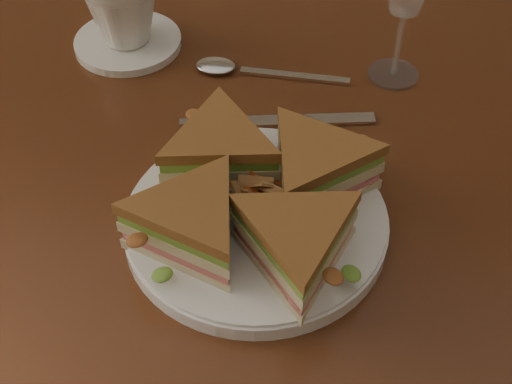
# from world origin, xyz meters

# --- Properties ---
(table) EXTENTS (1.20, 0.80, 0.75)m
(table) POSITION_xyz_m (0.00, 0.00, 0.65)
(table) COLOR #36190C
(table) RESTS_ON ground
(plate) EXTENTS (0.25, 0.25, 0.02)m
(plate) POSITION_xyz_m (0.03, -0.07, 0.76)
(plate) COLOR white
(plate) RESTS_ON table
(sandwich_wedges) EXTENTS (0.28, 0.28, 0.06)m
(sandwich_wedges) POSITION_xyz_m (0.03, -0.07, 0.80)
(sandwich_wedges) COLOR beige
(sandwich_wedges) RESTS_ON plate
(crisps_mound) EXTENTS (0.09, 0.09, 0.05)m
(crisps_mound) POSITION_xyz_m (0.03, -0.07, 0.79)
(crisps_mound) COLOR #B94B17
(crisps_mound) RESTS_ON plate
(spoon) EXTENTS (0.18, 0.03, 0.01)m
(spoon) POSITION_xyz_m (-0.03, 0.17, 0.75)
(spoon) COLOR silver
(spoon) RESTS_ON table
(knife) EXTENTS (0.21, 0.05, 0.00)m
(knife) POSITION_xyz_m (0.03, 0.09, 0.75)
(knife) COLOR silver
(knife) RESTS_ON table
(saucer) EXTENTS (0.13, 0.13, 0.01)m
(saucer) POSITION_xyz_m (-0.17, 0.21, 0.76)
(saucer) COLOR white
(saucer) RESTS_ON table
(coffee_cup) EXTENTS (0.10, 0.10, 0.09)m
(coffee_cup) POSITION_xyz_m (-0.17, 0.21, 0.80)
(coffee_cup) COLOR white
(coffee_cup) RESTS_ON saucer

